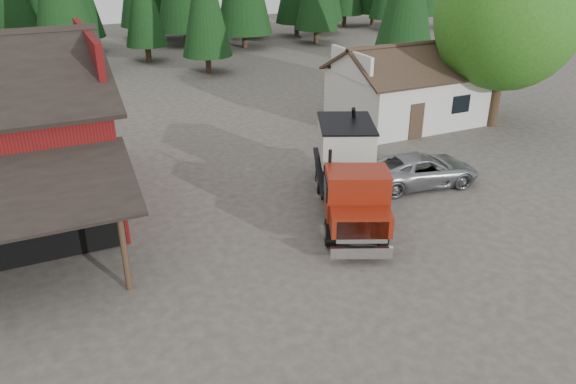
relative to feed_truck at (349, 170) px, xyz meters
name	(u,v)px	position (x,y,z in m)	size (l,w,h in m)	color
ground	(314,281)	(-3.65, -4.02, -1.79)	(120.00, 120.00, 0.00)	#494239
farmhouse	(407,93)	(9.35, 8.98, -0.12)	(8.60, 6.42, 4.65)	silver
deciduous_tree	(508,22)	(13.36, 5.95, 4.12)	(8.00, 8.00, 10.20)	#382619
conifer_backdrop	(109,52)	(-3.65, 37.98, -1.79)	(76.00, 16.00, 16.00)	black
feed_truck	(349,170)	(0.00, 0.00, 0.00)	(5.51, 8.66, 3.83)	black
silver_car	(422,170)	(4.35, 0.82, -1.08)	(2.37, 5.14, 1.43)	#999BA1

